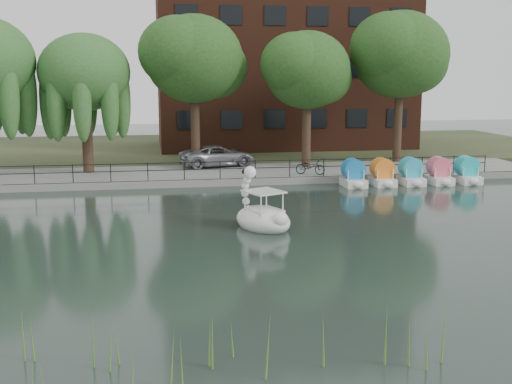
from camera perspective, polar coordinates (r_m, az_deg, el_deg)
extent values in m
plane|color=#2F3F38|center=(23.31, 0.41, -4.95)|extent=(120.00, 120.00, 0.00)
cube|color=gray|center=(38.79, -3.65, 1.55)|extent=(40.00, 6.00, 0.40)
cube|color=gray|center=(35.90, -3.17, 0.83)|extent=(40.00, 0.25, 0.40)
cube|color=#47512D|center=(52.62, -5.22, 3.85)|extent=(60.00, 22.00, 0.36)
cylinder|color=black|center=(35.92, -3.22, 2.69)|extent=(32.00, 0.04, 0.04)
cylinder|color=black|center=(35.98, -3.22, 2.06)|extent=(32.00, 0.04, 0.04)
cylinder|color=black|center=(35.99, -3.21, 1.99)|extent=(0.05, 0.05, 1.00)
cube|color=#4C1E16|center=(53.35, 2.36, 13.85)|extent=(20.00, 10.00, 18.00)
cylinder|color=#473323|center=(39.49, -14.76, 4.46)|extent=(0.60, 0.60, 3.80)
ellipsoid|color=#437F3A|center=(39.30, -15.03, 10.25)|extent=(5.32, 5.32, 4.52)
cylinder|color=#473323|center=(40.39, -5.40, 5.38)|extent=(0.60, 0.60, 4.50)
ellipsoid|color=#396627|center=(40.25, -5.51, 11.70)|extent=(6.00, 6.00, 5.10)
cylinder|color=#473323|center=(41.02, 4.49, 5.16)|extent=(0.60, 0.60, 4.05)
ellipsoid|color=#396627|center=(40.84, 4.58, 10.76)|extent=(5.40, 5.40, 4.59)
cylinder|color=#473323|center=(43.94, 12.48, 5.73)|extent=(0.60, 0.60, 4.72)
ellipsoid|color=#396627|center=(43.82, 12.73, 11.83)|extent=(6.30, 6.30, 5.36)
imported|color=gray|center=(40.84, -3.42, 3.37)|extent=(3.75, 5.95, 1.53)
imported|color=gray|center=(37.60, 4.85, 2.33)|extent=(1.28, 1.81, 1.00)
ellipsoid|color=white|center=(26.11, 0.62, -2.54)|extent=(2.83, 3.36, 0.64)
cube|color=white|center=(25.96, 0.76, -1.89)|extent=(1.59, 1.64, 0.32)
cube|color=white|center=(25.83, 0.69, 0.04)|extent=(1.80, 1.85, 0.06)
ellipsoid|color=white|center=(25.08, 2.20, -2.46)|extent=(0.82, 0.75, 0.60)
sphere|color=white|center=(26.55, -0.53, 1.77)|extent=(0.51, 0.51, 0.51)
cone|color=black|center=(26.84, -0.93, 1.80)|extent=(0.31, 0.34, 0.21)
cylinder|color=yellow|center=(26.71, -0.76, 1.78)|extent=(0.30, 0.21, 0.28)
cube|color=white|center=(36.20, 8.66, 0.84)|extent=(1.15, 1.70, 0.44)
cylinder|color=#1C7BC4|center=(36.18, 8.64, 2.01)|extent=(0.90, 1.20, 0.90)
cube|color=white|center=(36.76, 11.18, 0.91)|extent=(1.15, 1.70, 0.44)
cylinder|color=orange|center=(36.74, 11.16, 2.06)|extent=(0.90, 1.20, 0.90)
cube|color=white|center=(37.39, 13.62, 0.97)|extent=(1.15, 1.70, 0.44)
cylinder|color=#2EB0CD|center=(37.37, 13.60, 2.10)|extent=(0.90, 1.20, 0.90)
cube|color=white|center=(38.08, 15.97, 1.03)|extent=(1.15, 1.70, 0.44)
cylinder|color=#EB5F7A|center=(38.07, 15.96, 2.14)|extent=(0.90, 1.20, 0.90)
cube|color=white|center=(38.84, 18.24, 1.08)|extent=(1.15, 1.70, 0.44)
cylinder|color=#24C0C6|center=(38.82, 18.23, 2.17)|extent=(0.90, 1.20, 0.90)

